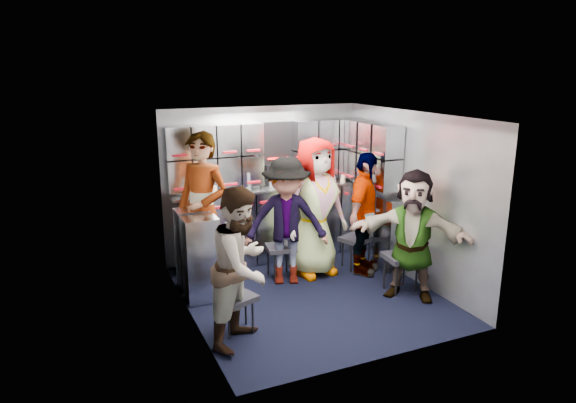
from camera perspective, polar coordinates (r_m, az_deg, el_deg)
name	(u,v)px	position (r m, az deg, el deg)	size (l,w,h in m)	color
floor	(310,295)	(6.17, 2.41, -10.30)	(3.00, 3.00, 0.00)	black
wall_back	(263,183)	(7.14, -2.79, 2.10)	(2.80, 0.04, 2.10)	#8F949C
wall_left	(188,224)	(5.36, -11.06, -2.47)	(0.04, 3.00, 2.10)	#8F949C
wall_right	(412,197)	(6.52, 13.63, 0.49)	(0.04, 3.00, 2.10)	#8F949C
ceiling	(312,116)	(5.61, 2.65, 9.52)	(2.80, 3.00, 0.02)	silver
cart_bank_back	(269,225)	(7.09, -2.13, -2.62)	(2.68, 0.38, 0.99)	#A6AAB7
cart_bank_left	(197,254)	(6.09, -10.06, -5.79)	(0.38, 0.76, 0.99)	#A6AAB7
counter	(269,188)	(6.95, -2.17, 1.48)	(2.68, 0.42, 0.03)	#B2B5BA
locker_bank_back	(267,153)	(6.92, -2.39, 5.41)	(2.68, 0.28, 0.82)	#A6AAB7
locker_bank_right	(372,154)	(6.91, 9.36, 5.22)	(0.28, 1.00, 0.82)	#A6AAB7
right_cabinet	(373,227)	(7.06, 9.47, -2.86)	(0.28, 1.20, 1.00)	#A6AAB7
coffee_niche	(277,153)	(7.04, -1.20, 5.42)	(0.46, 0.16, 0.84)	black
red_latch_strip	(274,201)	(6.81, -1.54, 0.02)	(2.60, 0.02, 0.03)	maroon
jump_seat_near_left	(237,300)	(5.25, -5.68, -10.80)	(0.42, 0.41, 0.40)	black
jump_seat_mid_left	(281,249)	(6.53, -0.81, -5.33)	(0.40, 0.39, 0.42)	black
jump_seat_center	(308,242)	(6.80, 2.28, -4.50)	(0.40, 0.38, 0.42)	black
jump_seat_mid_right	(356,240)	(6.88, 7.56, -4.31)	(0.47, 0.46, 0.43)	black
jump_seat_near_right	(401,259)	(6.27, 12.47, -6.23)	(0.41, 0.40, 0.46)	black
attendant_standing	(203,211)	(6.16, -9.42, -1.10)	(0.69, 0.45, 1.89)	black
attendant_arc_a	(242,266)	(4.92, -5.14, -7.17)	(0.75, 0.59, 1.55)	black
attendant_arc_b	(286,221)	(6.24, -0.18, -2.23)	(1.02, 0.59, 1.58)	black
attendant_arc_c	(315,207)	(6.49, 3.02, -0.66)	(0.87, 0.56, 1.78)	black
attendant_arc_d	(364,214)	(6.61, 8.49, -1.39)	(0.93, 0.39, 1.58)	black
attendant_arc_e	(412,235)	(6.02, 13.66, -3.63)	(1.40, 0.45, 1.51)	black
bottle_left	(248,181)	(6.77, -4.46, 2.25)	(0.07, 0.07, 0.24)	white
bottle_mid	(272,179)	(6.89, -1.83, 2.54)	(0.07, 0.07, 0.25)	white
bottle_right	(312,175)	(7.13, 2.70, 2.94)	(0.06, 0.06, 0.25)	white
cup_left	(214,190)	(6.64, -8.24, 1.30)	(0.08, 0.08, 0.11)	#CCB18F
cup_right	(343,178)	(7.36, 6.11, 2.66)	(0.08, 0.08, 0.10)	#CCB18F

